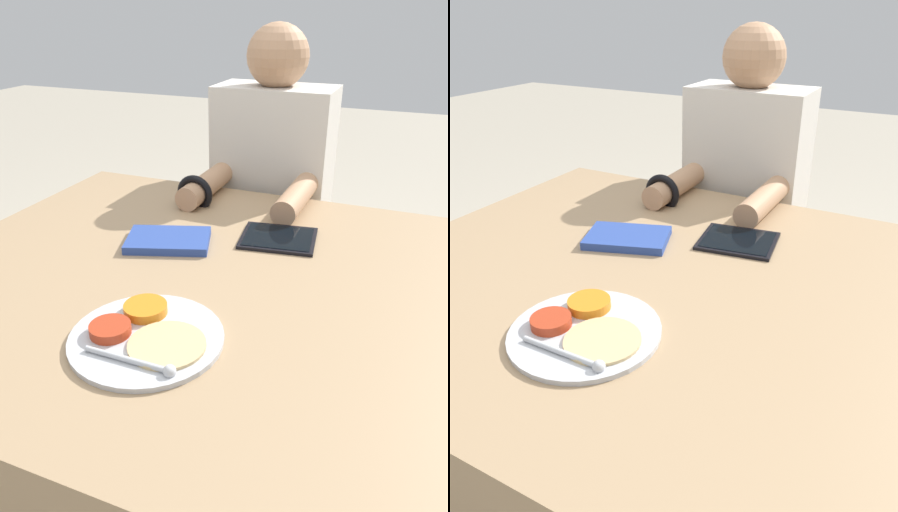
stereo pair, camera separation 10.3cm
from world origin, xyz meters
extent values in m
plane|color=#B2A893|center=(0.00, 0.00, 0.00)|extent=(12.00, 12.00, 0.00)
cube|color=#9E7F5B|center=(0.00, 0.00, 0.36)|extent=(1.27, 1.10, 0.72)
cylinder|color=#B7BABF|center=(0.01, -0.25, 0.72)|extent=(0.27, 0.27, 0.01)
cylinder|color=orange|center=(-0.03, -0.19, 0.74)|extent=(0.08, 0.08, 0.02)
cylinder|color=#A83319|center=(-0.06, -0.27, 0.74)|extent=(0.07, 0.07, 0.02)
cylinder|color=tan|center=(0.05, -0.26, 0.73)|extent=(0.13, 0.13, 0.01)
cylinder|color=#B7BABF|center=(0.01, -0.33, 0.73)|extent=(0.16, 0.01, 0.01)
sphere|color=#B7BABF|center=(0.09, -0.33, 0.73)|extent=(0.02, 0.02, 0.02)
cube|color=silver|center=(-0.14, 0.11, 0.72)|extent=(0.23, 0.19, 0.01)
cube|color=#28428E|center=(-0.14, 0.11, 0.73)|extent=(0.23, 0.19, 0.02)
cube|color=black|center=(0.10, 0.24, 0.72)|extent=(0.20, 0.18, 0.01)
cube|color=black|center=(0.10, 0.24, 0.73)|extent=(0.18, 0.16, 0.00)
cube|color=black|center=(-0.05, 0.69, 0.22)|extent=(0.34, 0.22, 0.44)
cube|color=beige|center=(-0.05, 0.69, 0.73)|extent=(0.37, 0.20, 0.58)
sphere|color=tan|center=(-0.05, 0.69, 1.10)|extent=(0.19, 0.19, 0.19)
cylinder|color=tan|center=(-0.19, 0.46, 0.75)|extent=(0.07, 0.29, 0.07)
cylinder|color=tan|center=(0.09, 0.46, 0.75)|extent=(0.07, 0.29, 0.07)
torus|color=black|center=(-0.19, 0.37, 0.75)|extent=(0.11, 0.02, 0.11)
camera|label=1|loc=(0.40, -0.86, 1.25)|focal=35.00mm
camera|label=2|loc=(0.49, -0.82, 1.25)|focal=35.00mm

